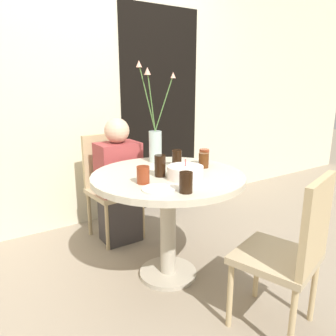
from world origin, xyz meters
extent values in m
plane|color=gray|center=(0.00, 0.00, 0.00)|extent=(16.00, 16.00, 0.00)
cube|color=beige|center=(0.00, 1.23, 1.30)|extent=(8.00, 0.05, 2.60)
cube|color=black|center=(0.70, 1.20, 1.02)|extent=(0.90, 0.01, 2.05)
cylinder|color=beige|center=(0.00, 0.00, 0.73)|extent=(1.01, 1.01, 0.04)
cylinder|color=#B7AD99|center=(0.00, 0.00, 0.37)|extent=(0.11, 0.11, 0.68)
cylinder|color=#B7AD99|center=(0.00, 0.00, 0.01)|extent=(0.40, 0.40, 0.03)
cube|color=tan|center=(-0.05, 0.75, 0.41)|extent=(0.43, 0.43, 0.04)
cube|color=tan|center=(-0.06, 0.93, 0.66)|extent=(0.38, 0.06, 0.46)
cylinder|color=tan|center=(-0.21, 0.57, 0.20)|extent=(0.03, 0.03, 0.39)
cylinder|color=tan|center=(0.13, 0.59, 0.20)|extent=(0.03, 0.03, 0.39)
cylinder|color=tan|center=(-0.23, 0.91, 0.20)|extent=(0.03, 0.03, 0.39)
cylinder|color=tan|center=(0.11, 0.93, 0.20)|extent=(0.03, 0.03, 0.39)
cube|color=tan|center=(0.22, -0.72, 0.41)|extent=(0.50, 0.50, 0.04)
cube|color=tan|center=(0.27, -0.89, 0.66)|extent=(0.37, 0.15, 0.46)
cylinder|color=tan|center=(0.33, -0.51, 0.20)|extent=(0.03, 0.03, 0.39)
cylinder|color=tan|center=(0.01, -0.61, 0.20)|extent=(0.03, 0.03, 0.39)
cylinder|color=tan|center=(0.43, -0.83, 0.20)|extent=(0.03, 0.03, 0.39)
cylinder|color=tan|center=(0.11, -0.93, 0.20)|extent=(0.03, 0.03, 0.39)
cylinder|color=white|center=(0.03, -0.15, 0.79)|extent=(0.22, 0.22, 0.08)
cylinder|color=#E54C4C|center=(0.03, -0.15, 0.85)|extent=(0.01, 0.01, 0.04)
cylinder|color=#B2C6C1|center=(0.11, 0.33, 0.86)|extent=(0.10, 0.10, 0.23)
cylinder|color=#4C7538|center=(0.16, 0.30, 1.18)|extent=(0.12, 0.08, 0.40)
cone|color=#E0997F|center=(0.22, 0.26, 1.37)|extent=(0.04, 0.04, 0.04)
cylinder|color=#4C7538|center=(0.05, 0.34, 1.21)|extent=(0.12, 0.03, 0.47)
cone|color=#E0997F|center=(-0.01, 0.35, 1.45)|extent=(0.04, 0.04, 0.05)
cylinder|color=#4C7538|center=(0.07, 0.32, 1.19)|extent=(0.08, 0.03, 0.43)
cone|color=#E0997F|center=(0.04, 0.31, 1.40)|extent=(0.05, 0.05, 0.05)
cylinder|color=silver|center=(-0.22, -0.24, 0.75)|extent=(0.19, 0.19, 0.01)
cylinder|color=maroon|center=(0.35, 0.06, 0.80)|extent=(0.07, 0.07, 0.11)
cylinder|color=black|center=(0.16, 0.13, 0.80)|extent=(0.07, 0.07, 0.12)
cylinder|color=#51280F|center=(0.30, 0.00, 0.80)|extent=(0.07, 0.07, 0.10)
cylinder|color=black|center=(-0.12, -0.36, 0.80)|extent=(0.07, 0.07, 0.12)
cylinder|color=black|center=(-0.07, -0.02, 0.81)|extent=(0.07, 0.07, 0.14)
cylinder|color=maroon|center=(-0.24, -0.09, 0.80)|extent=(0.08, 0.08, 0.10)
cube|color=#383333|center=(-0.05, 0.67, 0.22)|extent=(0.31, 0.24, 0.43)
cube|color=#993838|center=(-0.05, 0.67, 0.64)|extent=(0.34, 0.24, 0.42)
sphere|color=#D1A889|center=(-0.05, 0.67, 0.95)|extent=(0.20, 0.20, 0.20)
camera|label=1|loc=(-1.14, -1.72, 1.33)|focal=35.00mm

